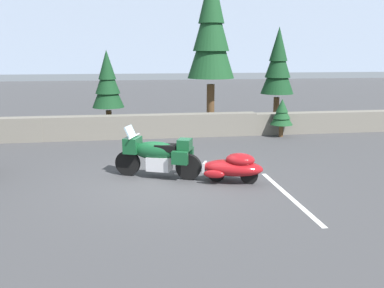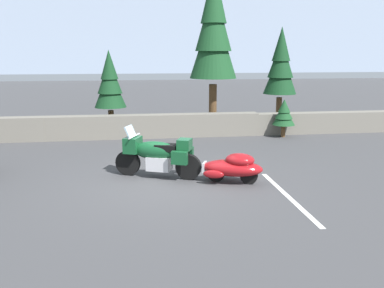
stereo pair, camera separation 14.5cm
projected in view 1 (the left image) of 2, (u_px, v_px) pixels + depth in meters
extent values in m
plane|color=#424244|center=(167.00, 182.00, 10.56)|extent=(80.00, 80.00, 0.00)
cube|color=slate|center=(153.00, 126.00, 15.98)|extent=(8.00, 0.56, 0.88)
cube|color=slate|center=(349.00, 122.00, 17.18)|extent=(8.00, 0.56, 0.83)
cube|color=#99A8BF|center=(129.00, 32.00, 101.28)|extent=(240.00, 80.00, 16.00)
cylinder|color=black|center=(128.00, 163.00, 11.06)|extent=(0.66, 0.38, 0.66)
cylinder|color=black|center=(189.00, 167.00, 10.68)|extent=(0.66, 0.38, 0.66)
cube|color=silver|center=(159.00, 163.00, 10.85)|extent=(0.72, 0.63, 0.36)
ellipsoid|color=#144C28|center=(156.00, 151.00, 10.80)|extent=(1.28, 0.86, 0.48)
cube|color=#144C28|center=(133.00, 145.00, 10.92)|extent=(0.53, 0.62, 0.40)
cube|color=#9EB7C6|center=(130.00, 132.00, 10.86)|extent=(0.34, 0.48, 0.34)
cube|color=black|center=(167.00, 147.00, 10.71)|extent=(0.65, 0.54, 0.16)
cube|color=#144C28|center=(185.00, 145.00, 10.58)|extent=(0.45, 0.49, 0.28)
cube|color=#144C28|center=(180.00, 158.00, 10.37)|extent=(0.43, 0.30, 0.32)
cube|color=#144C28|center=(186.00, 153.00, 10.94)|extent=(0.43, 0.30, 0.32)
cylinder|color=silver|center=(134.00, 136.00, 10.86)|extent=(0.30, 0.66, 0.04)
cylinder|color=silver|center=(129.00, 154.00, 10.99)|extent=(0.26, 0.16, 0.54)
cylinder|color=black|center=(216.00, 173.00, 10.55)|extent=(0.45, 0.26, 0.44)
cylinder|color=black|center=(249.00, 175.00, 10.36)|extent=(0.45, 0.26, 0.44)
ellipsoid|color=maroon|center=(233.00, 168.00, 10.42)|extent=(1.65, 1.19, 0.40)
ellipsoid|color=maroon|center=(240.00, 160.00, 10.33)|extent=(0.88, 0.79, 0.32)
cube|color=silver|center=(205.00, 167.00, 10.58)|extent=(0.18, 0.32, 0.24)
ellipsoid|color=maroon|center=(214.00, 174.00, 10.23)|extent=(0.53, 0.33, 0.20)
ellipsoid|color=maroon|center=(218.00, 167.00, 10.84)|extent=(0.53, 0.33, 0.20)
cylinder|color=silver|center=(190.00, 169.00, 10.69)|extent=(0.67, 0.31, 0.05)
cylinder|color=brown|center=(210.00, 107.00, 17.56)|extent=(0.32, 0.32, 1.90)
cone|color=#194723|center=(211.00, 41.00, 16.99)|extent=(1.91, 1.91, 3.00)
cone|color=#194723|center=(211.00, 18.00, 16.80)|extent=(1.48, 1.48, 2.62)
cylinder|color=brown|center=(109.00, 122.00, 16.61)|extent=(0.22, 0.22, 0.95)
cone|color=#143D1E|center=(108.00, 88.00, 16.32)|extent=(1.24, 1.24, 1.50)
cone|color=#143D1E|center=(107.00, 76.00, 16.23)|extent=(0.96, 0.96, 1.31)
cone|color=#143D1E|center=(107.00, 64.00, 16.13)|extent=(0.68, 0.68, 1.13)
cylinder|color=brown|center=(276.00, 111.00, 18.78)|extent=(0.25, 0.25, 1.24)
cone|color=#143D1E|center=(278.00, 71.00, 18.40)|extent=(1.44, 1.44, 1.95)
cone|color=#143D1E|center=(278.00, 58.00, 18.28)|extent=(1.12, 1.12, 1.71)
cone|color=#143D1E|center=(279.00, 44.00, 18.15)|extent=(0.79, 0.79, 1.46)
cylinder|color=brown|center=(281.00, 131.00, 16.16)|extent=(0.17, 0.17, 0.42)
cone|color=#194723|center=(282.00, 116.00, 16.03)|extent=(0.86, 0.86, 0.66)
cone|color=#194723|center=(282.00, 111.00, 15.99)|extent=(0.67, 0.67, 0.58)
cone|color=#194723|center=(282.00, 106.00, 15.95)|extent=(0.47, 0.47, 0.50)
cube|color=silver|center=(289.00, 196.00, 9.50)|extent=(0.12, 3.60, 0.01)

